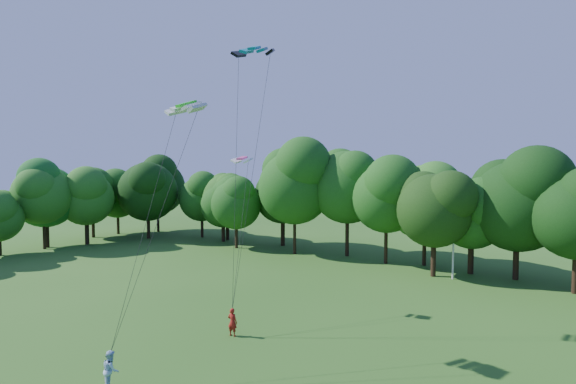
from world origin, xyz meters
The scene contains 9 objects.
utility_pole centered at (6.09, 32.61, 3.82)m, with size 1.44×0.51×7.39m.
kite_flyer_left centered at (-2.10, 10.27, 0.89)m, with size 0.65×0.42×1.77m, color maroon.
kite_flyer_right centered at (-2.58, 1.92, 0.94)m, with size 0.91×0.71×1.88m, color #A4C6E3.
kite_teal centered at (-2.68, 13.41, 18.55)m, with size 3.03×2.06×0.56m.
kite_green centered at (-3.04, 7.48, 14.18)m, with size 2.76×1.56×0.53m.
kite_pink centered at (-5.18, 15.13, 11.25)m, with size 1.67×0.98×0.30m.
tree_back_west centered at (-26.68, 38.34, 7.30)m, with size 8.03×8.03×11.69m.
tree_back_center centered at (4.24, 32.68, 7.09)m, with size 7.80×7.80×11.35m.
tree_flank_west centered at (-42.58, 20.76, 8.03)m, with size 8.84×8.84×12.86m.
Camera 1 is at (15.88, -10.94, 10.61)m, focal length 28.00 mm.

